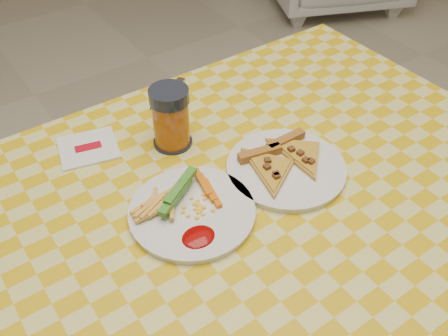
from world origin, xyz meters
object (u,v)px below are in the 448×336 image
(table, at_px, (240,214))
(drink_glass, at_px, (171,118))
(plate_left, at_px, (192,213))
(plate_right, at_px, (286,169))

(table, height_order, drink_glass, drink_glass)
(plate_left, xyz_separation_m, plate_right, (0.23, -0.01, 0.00))
(drink_glass, bearing_deg, table, -79.73)
(plate_left, bearing_deg, drink_glass, 68.80)
(plate_left, distance_m, plate_right, 0.23)
(plate_left, height_order, drink_glass, drink_glass)
(drink_glass, bearing_deg, plate_left, -111.20)
(table, xyz_separation_m, plate_left, (-0.12, -0.00, 0.08))
(table, bearing_deg, plate_right, -4.90)
(plate_right, xyz_separation_m, drink_glass, (-0.15, 0.22, 0.06))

